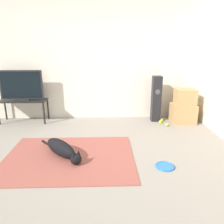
# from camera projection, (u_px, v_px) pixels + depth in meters

# --- Properties ---
(ground_plane) EXTENTS (12.00, 12.00, 0.00)m
(ground_plane) POSITION_uv_depth(u_px,v_px,m) (74.00, 161.00, 3.17)
(ground_plane) COLOR gray
(wall_back) EXTENTS (8.00, 0.06, 2.55)m
(wall_back) POSITION_uv_depth(u_px,v_px,m) (84.00, 62.00, 4.82)
(wall_back) COLOR silver
(wall_back) RESTS_ON ground_plane
(area_rug) EXTENTS (1.92, 1.47, 0.01)m
(area_rug) POSITION_uv_depth(u_px,v_px,m) (69.00, 157.00, 3.28)
(area_rug) COLOR #934C42
(area_rug) RESTS_ON ground_plane
(dog) EXTENTS (0.75, 0.79, 0.24)m
(dog) POSITION_uv_depth(u_px,v_px,m) (62.00, 149.00, 3.27)
(dog) COLOR black
(dog) RESTS_ON area_rug
(frisbee) EXTENTS (0.26, 0.26, 0.03)m
(frisbee) POSITION_uv_depth(u_px,v_px,m) (165.00, 166.00, 3.02)
(frisbee) COLOR blue
(frisbee) RESTS_ON ground_plane
(cardboard_box_lower) EXTENTS (0.50, 0.43, 0.40)m
(cardboard_box_lower) POSITION_uv_depth(u_px,v_px,m) (183.00, 113.00, 4.78)
(cardboard_box_lower) COLOR tan
(cardboard_box_lower) RESTS_ON ground_plane
(cardboard_box_upper) EXTENTS (0.41, 0.36, 0.34)m
(cardboard_box_upper) POSITION_uv_depth(u_px,v_px,m) (185.00, 97.00, 4.67)
(cardboard_box_upper) COLOR tan
(cardboard_box_upper) RESTS_ON cardboard_box_lower
(floor_speaker) EXTENTS (0.19, 0.20, 1.00)m
(floor_speaker) POSITION_uv_depth(u_px,v_px,m) (156.00, 99.00, 4.79)
(floor_speaker) COLOR black
(floor_speaker) RESTS_ON ground_plane
(tv_stand) EXTENTS (1.01, 0.40, 0.49)m
(tv_stand) POSITION_uv_depth(u_px,v_px,m) (23.00, 103.00, 4.74)
(tv_stand) COLOR black
(tv_stand) RESTS_ON ground_plane
(tv) EXTENTS (0.90, 0.20, 0.64)m
(tv) POSITION_uv_depth(u_px,v_px,m) (21.00, 86.00, 4.63)
(tv) COLOR #232326
(tv) RESTS_ON tv_stand
(tennis_ball_by_boxes) EXTENTS (0.07, 0.07, 0.07)m
(tennis_ball_by_boxes) POSITION_uv_depth(u_px,v_px,m) (160.00, 122.00, 4.74)
(tennis_ball_by_boxes) COLOR #C6E033
(tennis_ball_by_boxes) RESTS_ON ground_plane
(tennis_ball_near_speaker) EXTENTS (0.07, 0.07, 0.07)m
(tennis_ball_near_speaker) POSITION_uv_depth(u_px,v_px,m) (167.00, 125.00, 4.57)
(tennis_ball_near_speaker) COLOR #C6E033
(tennis_ball_near_speaker) RESTS_ON ground_plane
(tennis_ball_loose_on_carpet) EXTENTS (0.07, 0.07, 0.07)m
(tennis_ball_loose_on_carpet) POSITION_uv_depth(u_px,v_px,m) (162.00, 120.00, 4.85)
(tennis_ball_loose_on_carpet) COLOR #C6E033
(tennis_ball_loose_on_carpet) RESTS_ON ground_plane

